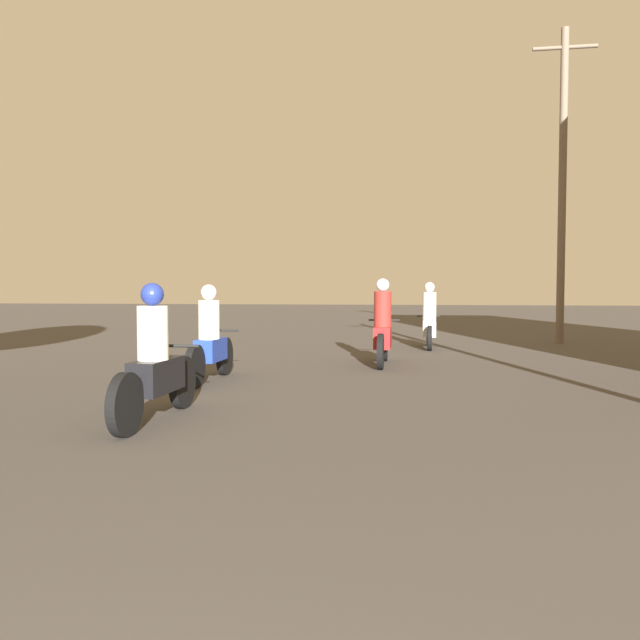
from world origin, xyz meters
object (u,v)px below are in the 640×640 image
(motorcycle_black, at_px, (156,366))
(motorcycle_blue, at_px, (210,342))
(utility_pole_far, at_px, (562,181))
(motorcycle_red, at_px, (383,331))
(motorcycle_white, at_px, (429,322))

(motorcycle_black, relative_size, motorcycle_blue, 1.04)
(motorcycle_blue, bearing_deg, utility_pole_far, 41.43)
(motorcycle_red, height_order, motorcycle_white, motorcycle_red)
(motorcycle_black, bearing_deg, utility_pole_far, 68.77)
(motorcycle_black, xyz_separation_m, motorcycle_red, (2.10, 5.38, 0.05))
(motorcycle_black, relative_size, utility_pole_far, 0.26)
(motorcycle_black, relative_size, motorcycle_red, 1.04)
(motorcycle_red, bearing_deg, motorcycle_white, 76.24)
(motorcycle_black, xyz_separation_m, utility_pole_far, (6.43, 10.92, 3.65))
(motorcycle_black, xyz_separation_m, motorcycle_blue, (-0.40, 2.91, 0.01))
(motorcycle_white, bearing_deg, motorcycle_blue, -111.60)
(motorcycle_red, bearing_deg, motorcycle_black, -110.60)
(utility_pole_far, bearing_deg, motorcycle_blue, -130.44)
(motorcycle_blue, distance_m, motorcycle_white, 6.92)
(motorcycle_black, distance_m, motorcycle_red, 5.78)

